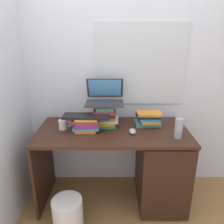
{
  "coord_description": "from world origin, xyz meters",
  "views": [
    {
      "loc": [
        -0.01,
        -1.84,
        1.61
      ],
      "look_at": [
        -0.01,
        -0.01,
        0.96
      ],
      "focal_mm": 34.77,
      "sensor_mm": 36.0,
      "label": 1
    }
  ],
  "objects_px": {
    "laptop": "(105,97)",
    "keyboard": "(87,116)",
    "book_stack_tall": "(105,116)",
    "desk": "(149,164)",
    "mug": "(63,125)",
    "computer_mouse": "(133,131)",
    "wastebasket": "(68,215)",
    "book_stack_side": "(149,119)",
    "book_stack_keyboard_riser": "(87,124)",
    "water_bottle": "(179,128)"
  },
  "relations": [
    {
      "from": "book_stack_side",
      "to": "keyboard",
      "type": "height_order",
      "value": "keyboard"
    },
    {
      "from": "keyboard",
      "to": "water_bottle",
      "type": "distance_m",
      "value": 0.81
    },
    {
      "from": "book_stack_tall",
      "to": "wastebasket",
      "type": "xyz_separation_m",
      "value": [
        -0.31,
        -0.48,
        -0.73
      ]
    },
    {
      "from": "book_stack_side",
      "to": "computer_mouse",
      "type": "distance_m",
      "value": 0.25
    },
    {
      "from": "desk",
      "to": "laptop",
      "type": "xyz_separation_m",
      "value": [
        -0.43,
        0.18,
        0.63
      ]
    },
    {
      "from": "book_stack_tall",
      "to": "book_stack_keyboard_riser",
      "type": "xyz_separation_m",
      "value": [
        -0.17,
        -0.11,
        -0.04
      ]
    },
    {
      "from": "water_bottle",
      "to": "wastebasket",
      "type": "xyz_separation_m",
      "value": [
        -0.94,
        -0.23,
        -0.71
      ]
    },
    {
      "from": "keyboard",
      "to": "laptop",
      "type": "bearing_deg",
      "value": 49.73
    },
    {
      "from": "book_stack_side",
      "to": "laptop",
      "type": "bearing_deg",
      "value": 174.09
    },
    {
      "from": "laptop",
      "to": "mug",
      "type": "distance_m",
      "value": 0.47
    },
    {
      "from": "book_stack_tall",
      "to": "keyboard",
      "type": "height_order",
      "value": "book_stack_tall"
    },
    {
      "from": "laptop",
      "to": "keyboard",
      "type": "relative_size",
      "value": 0.84
    },
    {
      "from": "book_stack_keyboard_riser",
      "to": "wastebasket",
      "type": "height_order",
      "value": "book_stack_keyboard_riser"
    },
    {
      "from": "computer_mouse",
      "to": "water_bottle",
      "type": "bearing_deg",
      "value": -14.1
    },
    {
      "from": "desk",
      "to": "mug",
      "type": "xyz_separation_m",
      "value": [
        -0.82,
        0.04,
        0.4
      ]
    },
    {
      "from": "book_stack_keyboard_riser",
      "to": "water_bottle",
      "type": "xyz_separation_m",
      "value": [
        0.8,
        -0.15,
        0.02
      ]
    },
    {
      "from": "book_stack_keyboard_riser",
      "to": "keyboard",
      "type": "distance_m",
      "value": 0.08
    },
    {
      "from": "book_stack_side",
      "to": "water_bottle",
      "type": "distance_m",
      "value": 0.35
    },
    {
      "from": "desk",
      "to": "book_stack_side",
      "type": "height_order",
      "value": "book_stack_side"
    },
    {
      "from": "book_stack_side",
      "to": "wastebasket",
      "type": "height_order",
      "value": "book_stack_side"
    },
    {
      "from": "water_bottle",
      "to": "mug",
      "type": "bearing_deg",
      "value": 169.9
    },
    {
      "from": "mug",
      "to": "laptop",
      "type": "bearing_deg",
      "value": 20.06
    },
    {
      "from": "book_stack_tall",
      "to": "water_bottle",
      "type": "bearing_deg",
      "value": -21.86
    },
    {
      "from": "laptop",
      "to": "computer_mouse",
      "type": "height_order",
      "value": "laptop"
    },
    {
      "from": "desk",
      "to": "wastebasket",
      "type": "bearing_deg",
      "value": -153.77
    },
    {
      "from": "desk",
      "to": "computer_mouse",
      "type": "bearing_deg",
      "value": -166.21
    },
    {
      "from": "computer_mouse",
      "to": "mug",
      "type": "height_order",
      "value": "mug"
    },
    {
      "from": "book_stack_tall",
      "to": "desk",
      "type": "bearing_deg",
      "value": -14.76
    },
    {
      "from": "computer_mouse",
      "to": "wastebasket",
      "type": "height_order",
      "value": "computer_mouse"
    },
    {
      "from": "computer_mouse",
      "to": "book_stack_keyboard_riser",
      "type": "bearing_deg",
      "value": 172.86
    },
    {
      "from": "book_stack_tall",
      "to": "water_bottle",
      "type": "xyz_separation_m",
      "value": [
        0.63,
        -0.25,
        -0.02
      ]
    },
    {
      "from": "book_stack_tall",
      "to": "mug",
      "type": "bearing_deg",
      "value": -169.51
    },
    {
      "from": "book_stack_tall",
      "to": "mug",
      "type": "relative_size",
      "value": 2.14
    },
    {
      "from": "book_stack_tall",
      "to": "laptop",
      "type": "distance_m",
      "value": 0.18
    },
    {
      "from": "book_stack_keyboard_riser",
      "to": "water_bottle",
      "type": "height_order",
      "value": "water_bottle"
    },
    {
      "from": "computer_mouse",
      "to": "mug",
      "type": "xyz_separation_m",
      "value": [
        -0.64,
        0.09,
        0.03
      ]
    },
    {
      "from": "laptop",
      "to": "mug",
      "type": "height_order",
      "value": "laptop"
    },
    {
      "from": "desk",
      "to": "book_stack_tall",
      "type": "xyz_separation_m",
      "value": [
        -0.43,
        0.11,
        0.46
      ]
    },
    {
      "from": "water_bottle",
      "to": "book_stack_tall",
      "type": "bearing_deg",
      "value": 158.14
    },
    {
      "from": "keyboard",
      "to": "wastebasket",
      "type": "bearing_deg",
      "value": -109.88
    },
    {
      "from": "computer_mouse",
      "to": "mug",
      "type": "distance_m",
      "value": 0.64
    },
    {
      "from": "wastebasket",
      "to": "book_stack_side",
      "type": "bearing_deg",
      "value": 34.51
    },
    {
      "from": "book_stack_tall",
      "to": "keyboard",
      "type": "distance_m",
      "value": 0.2
    },
    {
      "from": "book_stack_side",
      "to": "mug",
      "type": "distance_m",
      "value": 0.81
    },
    {
      "from": "mug",
      "to": "desk",
      "type": "bearing_deg",
      "value": -2.92
    },
    {
      "from": "book_stack_side",
      "to": "computer_mouse",
      "type": "bearing_deg",
      "value": -133.13
    },
    {
      "from": "wastebasket",
      "to": "laptop",
      "type": "bearing_deg",
      "value": 60.62
    },
    {
      "from": "book_stack_tall",
      "to": "computer_mouse",
      "type": "xyz_separation_m",
      "value": [
        0.25,
        -0.16,
        -0.09
      ]
    },
    {
      "from": "water_bottle",
      "to": "wastebasket",
      "type": "height_order",
      "value": "water_bottle"
    },
    {
      "from": "book_stack_keyboard_riser",
      "to": "keyboard",
      "type": "height_order",
      "value": "keyboard"
    }
  ]
}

